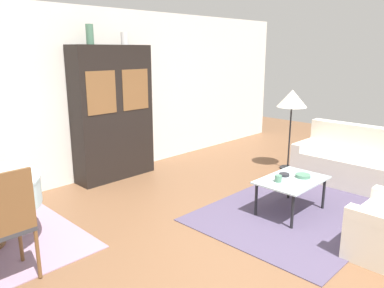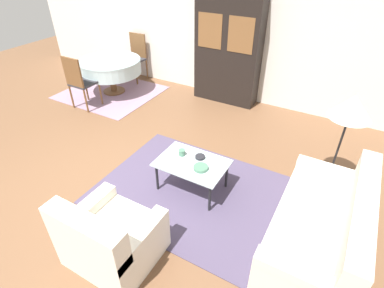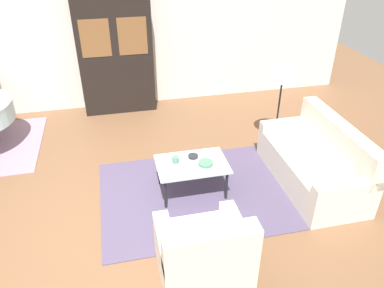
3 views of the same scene
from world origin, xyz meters
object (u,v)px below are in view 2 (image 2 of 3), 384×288
(cup, at_px, (182,152))
(bowl_small, at_px, (200,157))
(dining_chair_near, at_px, (79,80))
(display_cabinet, at_px, (228,50))
(dining_chair_far, at_px, (136,54))
(coffee_table, at_px, (192,165))
(floor_lamp, at_px, (352,109))
(armchair, at_px, (110,239))
(bowl, at_px, (201,168))
(dining_table, at_px, (110,66))
(couch, at_px, (322,229))

(cup, relative_size, bowl_small, 0.67)
(dining_chair_near, xyz_separation_m, cup, (2.91, -0.93, -0.11))
(display_cabinet, relative_size, dining_chair_far, 1.99)
(coffee_table, relative_size, floor_lamp, 0.66)
(armchair, distance_m, coffee_table, 1.40)
(floor_lamp, height_order, bowl, floor_lamp)
(armchair, height_order, coffee_table, armchair)
(dining_table, height_order, floor_lamp, floor_lamp)
(couch, relative_size, cup, 19.65)
(coffee_table, xyz_separation_m, dining_chair_far, (-3.11, 2.78, 0.20))
(couch, relative_size, armchair, 1.98)
(dining_chair_near, relative_size, dining_chair_far, 1.00)
(floor_lamp, bearing_deg, coffee_table, -148.73)
(dining_chair_far, bearing_deg, armchair, 125.01)
(cup, bearing_deg, bowl, -20.69)
(armchair, bearing_deg, dining_chair_far, 125.01)
(couch, distance_m, floor_lamp, 1.46)
(coffee_table, distance_m, dining_table, 3.65)
(armchair, bearing_deg, couch, 32.96)
(bowl, bearing_deg, bowl_small, 120.61)
(armchair, distance_m, cup, 1.47)
(display_cabinet, xyz_separation_m, floor_lamp, (2.40, -1.81, 0.15))
(coffee_table, distance_m, bowl_small, 0.16)
(bowl, bearing_deg, cup, 159.31)
(coffee_table, relative_size, dining_chair_near, 0.86)
(dining_table, xyz_separation_m, dining_chair_near, (-0.00, -0.89, 0.01))
(display_cabinet, bearing_deg, floor_lamp, -37.07)
(dining_table, relative_size, floor_lamp, 0.94)
(couch, relative_size, bowl, 9.22)
(dining_chair_near, relative_size, bowl, 5.59)
(couch, xyz_separation_m, dining_chair_far, (-4.81, 2.94, 0.30))
(dining_table, bearing_deg, floor_lamp, -10.81)
(couch, height_order, bowl_small, couch)
(floor_lamp, bearing_deg, bowl, -144.27)
(bowl, bearing_deg, couch, -3.50)
(couch, height_order, dining_chair_near, dining_chair_near)
(cup, bearing_deg, dining_chair_far, 137.10)
(dining_chair_near, bearing_deg, cup, -17.73)
(armchair, xyz_separation_m, dining_chair_far, (-2.92, 4.16, 0.29))
(display_cabinet, distance_m, dining_chair_far, 2.39)
(armchair, bearing_deg, bowl_small, 81.05)
(display_cabinet, distance_m, dining_table, 2.55)
(dining_chair_far, bearing_deg, cup, 137.10)
(cup, bearing_deg, armchair, -89.67)
(coffee_table, height_order, bowl_small, bowl_small)
(coffee_table, distance_m, floor_lamp, 2.07)
(coffee_table, relative_size, dining_table, 0.70)
(dining_chair_near, bearing_deg, couch, -13.59)
(cup, distance_m, bowl, 0.39)
(cup, height_order, bowl_small, cup)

